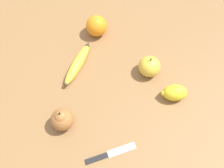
{
  "coord_description": "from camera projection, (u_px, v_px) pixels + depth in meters",
  "views": [
    {
      "loc": [
        -0.35,
        0.25,
        0.81
      ],
      "look_at": [
        -0.01,
        -0.06,
        0.03
      ],
      "focal_mm": 42.0,
      "sensor_mm": 36.0,
      "label": 1
    }
  ],
  "objects": [
    {
      "name": "ground_plane",
      "position": [
        98.0,
        97.0,
        0.92
      ],
      "size": [
        3.0,
        3.0,
        0.0
      ],
      "primitive_type": "plane",
      "color": "olive"
    },
    {
      "name": "pear",
      "position": [
        62.0,
        120.0,
        0.83
      ],
      "size": [
        0.07,
        0.07,
        0.09
      ],
      "color": "#A36633",
      "rests_on": "ground_plane"
    },
    {
      "name": "banana",
      "position": [
        78.0,
        63.0,
        0.97
      ],
      "size": [
        0.12,
        0.2,
        0.04
      ],
      "rotation": [
        0.0,
        0.0,
        5.16
      ],
      "color": "gold",
      "rests_on": "ground_plane"
    },
    {
      "name": "paring_knife",
      "position": [
        109.0,
        154.0,
        0.81
      ],
      "size": [
        0.08,
        0.16,
        0.01
      ],
      "rotation": [
        0.0,
        0.0,
        2.74
      ],
      "color": "silver",
      "rests_on": "ground_plane"
    },
    {
      "name": "apple",
      "position": [
        149.0,
        66.0,
        0.94
      ],
      "size": [
        0.08,
        0.08,
        0.08
      ],
      "color": "gold",
      "rests_on": "ground_plane"
    },
    {
      "name": "lemon",
      "position": [
        175.0,
        93.0,
        0.89
      ],
      "size": [
        0.1,
        0.1,
        0.06
      ],
      "rotation": [
        0.0,
        0.0,
        0.88
      ],
      "color": "yellow",
      "rests_on": "ground_plane"
    },
    {
      "name": "orange",
      "position": [
        96.0,
        26.0,
        1.03
      ],
      "size": [
        0.08,
        0.08,
        0.08
      ],
      "color": "orange",
      "rests_on": "ground_plane"
    }
  ]
}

